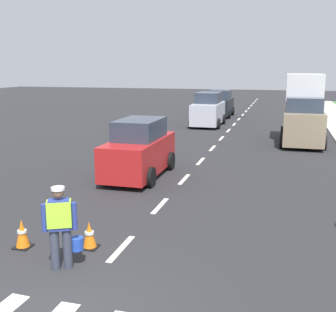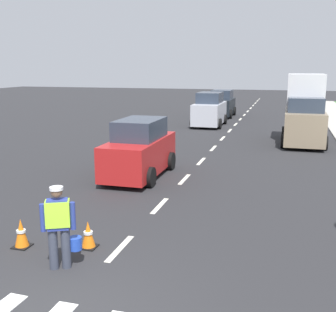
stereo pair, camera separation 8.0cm
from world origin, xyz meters
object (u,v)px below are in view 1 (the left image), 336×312
at_px(road_worker, 61,224).
at_px(car_oncoming_second, 208,110).
at_px(delivery_truck, 303,112).
at_px(traffic_cone_far, 22,234).
at_px(car_oncoming_third, 220,104).
at_px(traffic_cone_near, 89,235).
at_px(car_oncoming_lead, 139,150).

bearing_deg(road_worker, car_oncoming_second, 92.33).
bearing_deg(delivery_truck, road_worker, -107.57).
xyz_separation_m(traffic_cone_far, car_oncoming_third, (0.45, 25.94, 0.65)).
relative_size(traffic_cone_near, car_oncoming_third, 0.16).
distance_m(car_oncoming_lead, car_oncoming_third, 19.40).
distance_m(delivery_truck, car_oncoming_third, 12.29).
height_order(traffic_cone_far, car_oncoming_lead, car_oncoming_lead).
distance_m(traffic_cone_near, car_oncoming_third, 25.59).
bearing_deg(traffic_cone_far, car_oncoming_third, 89.00).
bearing_deg(car_oncoming_second, traffic_cone_near, -87.31).
relative_size(road_worker, traffic_cone_near, 2.76).
xyz_separation_m(delivery_truck, car_oncoming_third, (-5.90, 10.77, -0.64)).
xyz_separation_m(road_worker, car_oncoming_second, (-0.85, 20.92, 0.11)).
distance_m(delivery_truck, car_oncoming_second, 7.80).
bearing_deg(car_oncoming_second, road_worker, -87.67).
distance_m(road_worker, delivery_truck, 16.60).
bearing_deg(car_oncoming_third, delivery_truck, -61.27).
relative_size(traffic_cone_far, car_oncoming_third, 0.17).
distance_m(traffic_cone_near, car_oncoming_lead, 6.28).
relative_size(delivery_truck, car_oncoming_second, 1.15).
relative_size(traffic_cone_near, car_oncoming_lead, 0.15).
bearing_deg(traffic_cone_far, road_worker, -25.14).
bearing_deg(road_worker, car_oncoming_lead, 97.19).
height_order(road_worker, traffic_cone_far, road_worker).
relative_size(car_oncoming_second, car_oncoming_third, 1.05).
distance_m(traffic_cone_near, delivery_truck, 15.65).
bearing_deg(car_oncoming_second, car_oncoming_third, 90.45).
relative_size(road_worker, delivery_truck, 0.36).
bearing_deg(car_oncoming_second, car_oncoming_lead, -90.23).
bearing_deg(car_oncoming_lead, car_oncoming_second, 89.77).
height_order(traffic_cone_near, car_oncoming_third, car_oncoming_third).
relative_size(traffic_cone_near, car_oncoming_second, 0.15).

